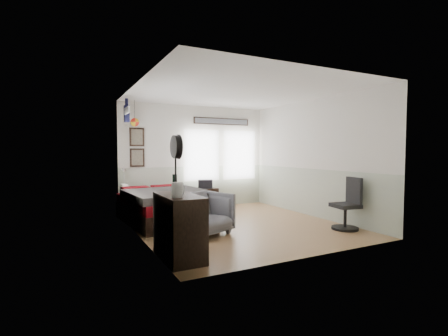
{
  "coord_description": "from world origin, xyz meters",
  "views": [
    {
      "loc": [
        -3.21,
        -5.76,
        1.52
      ],
      "look_at": [
        -0.1,
        0.4,
        1.15
      ],
      "focal_mm": 26.0,
      "sensor_mm": 36.0,
      "label": 1
    }
  ],
  "objects_px": {
    "armchair": "(205,214)",
    "task_chair": "(348,208)",
    "bed": "(164,206)",
    "nightstand": "(205,199)",
    "dresser": "(179,226)"
  },
  "relations": [
    {
      "from": "task_chair",
      "to": "bed",
      "type": "bearing_deg",
      "value": 151.64
    },
    {
      "from": "armchair",
      "to": "task_chair",
      "type": "height_order",
      "value": "task_chair"
    },
    {
      "from": "bed",
      "to": "task_chair",
      "type": "distance_m",
      "value": 3.72
    },
    {
      "from": "dresser",
      "to": "task_chair",
      "type": "xyz_separation_m",
      "value": [
        3.46,
        0.13,
        -0.04
      ]
    },
    {
      "from": "bed",
      "to": "armchair",
      "type": "distance_m",
      "value": 1.38
    },
    {
      "from": "dresser",
      "to": "task_chair",
      "type": "distance_m",
      "value": 3.46
    },
    {
      "from": "bed",
      "to": "nightstand",
      "type": "xyz_separation_m",
      "value": [
        1.37,
        0.96,
        -0.06
      ]
    },
    {
      "from": "armchair",
      "to": "nightstand",
      "type": "height_order",
      "value": "armchair"
    },
    {
      "from": "bed",
      "to": "nightstand",
      "type": "bearing_deg",
      "value": 30.14
    },
    {
      "from": "bed",
      "to": "armchair",
      "type": "xyz_separation_m",
      "value": [
        0.37,
        -1.33,
        0.04
      ]
    },
    {
      "from": "nightstand",
      "to": "bed",
      "type": "bearing_deg",
      "value": -153.72
    },
    {
      "from": "dresser",
      "to": "armchair",
      "type": "bearing_deg",
      "value": 50.86
    },
    {
      "from": "dresser",
      "to": "armchair",
      "type": "relative_size",
      "value": 1.2
    },
    {
      "from": "bed",
      "to": "task_chair",
      "type": "bearing_deg",
      "value": -41.83
    },
    {
      "from": "armchair",
      "to": "task_chair",
      "type": "xyz_separation_m",
      "value": [
        2.61,
        -0.9,
        0.03
      ]
    }
  ]
}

